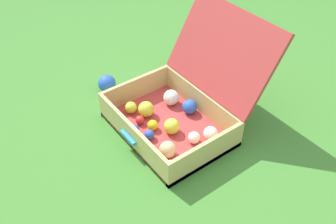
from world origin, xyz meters
TOP-DOWN VIEW (x-y plane):
  - ground_plane at (0.00, 0.00)m, footprint 16.00×16.00m
  - open_suitcase at (-0.05, 0.06)m, footprint 0.59×0.68m
  - stray_ball_on_grass at (-0.52, -0.10)m, footprint 0.10×0.10m

SIDE VIEW (x-z plane):
  - ground_plane at x=0.00m, z-range 0.00..0.00m
  - stray_ball_on_grass at x=-0.52m, z-range 0.00..0.10m
  - open_suitcase at x=-0.05m, z-range -0.15..0.38m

